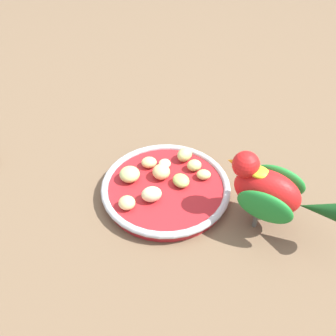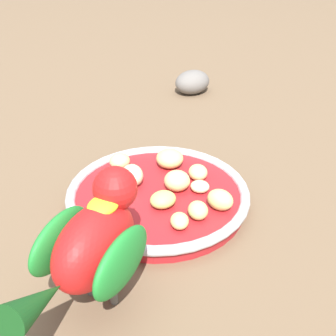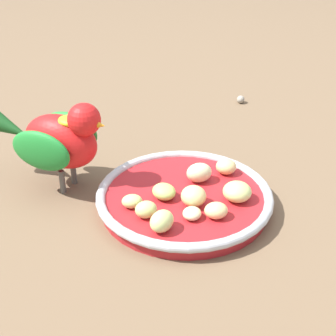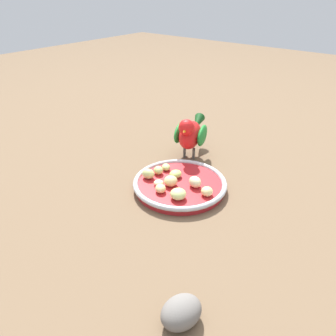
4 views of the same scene
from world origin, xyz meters
TOP-DOWN VIEW (x-y plane):
  - ground_plane at (0.00, 0.00)m, footprint 4.00×4.00m
  - feeding_bowl at (0.00, 0.03)m, footprint 0.23×0.23m
  - apple_piece_0 at (-0.04, 0.08)m, footprint 0.04×0.04m
  - apple_piece_1 at (-0.04, 0.02)m, footprint 0.04×0.04m
  - apple_piece_2 at (0.07, 0.03)m, footprint 0.04×0.03m
  - apple_piece_3 at (0.01, 0.05)m, footprint 0.05×0.05m
  - apple_piece_4 at (0.02, 0.01)m, footprint 0.03×0.04m
  - apple_piece_5 at (0.07, -0.00)m, footprint 0.03×0.03m
  - apple_piece_6 at (0.03, 0.07)m, footprint 0.03×0.03m
  - apple_piece_7 at (-0.08, 0.03)m, footprint 0.04×0.04m
  - apple_piece_8 at (0.07, 0.06)m, footprint 0.04×0.03m
  - apple_piece_9 at (0.01, 0.09)m, footprint 0.04×0.04m
  - parrot at (0.08, -0.13)m, footprint 0.11×0.19m

SIDE VIEW (x-z plane):
  - ground_plane at x=0.00m, z-range 0.00..0.00m
  - feeding_bowl at x=0.00m, z-range 0.00..0.03m
  - apple_piece_6 at x=0.03m, z-range 0.02..0.03m
  - apple_piece_5 at x=0.07m, z-range 0.02..0.04m
  - apple_piece_4 at x=0.02m, z-range 0.02..0.04m
  - apple_piece_9 at x=0.01m, z-range 0.02..0.04m
  - apple_piece_2 at x=0.07m, z-range 0.02..0.04m
  - apple_piece_7 at x=-0.08m, z-range 0.02..0.04m
  - apple_piece_0 at x=-0.04m, z-range 0.02..0.04m
  - apple_piece_8 at x=0.07m, z-range 0.02..0.04m
  - apple_piece_3 at x=0.01m, z-range 0.02..0.04m
  - apple_piece_1 at x=-0.04m, z-range 0.02..0.04m
  - parrot at x=0.08m, z-range 0.01..0.14m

